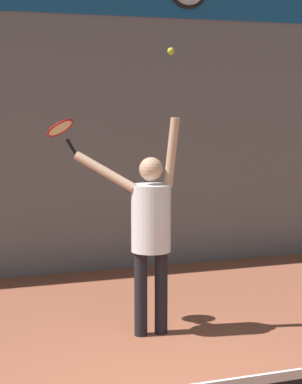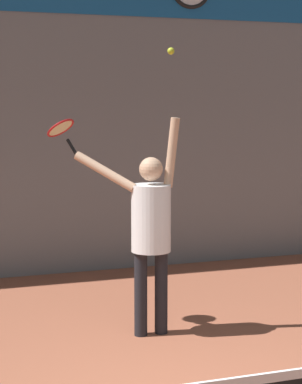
# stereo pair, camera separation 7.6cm
# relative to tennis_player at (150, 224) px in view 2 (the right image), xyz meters

# --- Properties ---
(back_wall) EXTENTS (18.00, 0.10, 5.00)m
(back_wall) POSITION_rel_tennis_player_xyz_m (-0.32, 2.82, 1.38)
(back_wall) COLOR slate
(back_wall) RESTS_ON ground_plane
(tennis_player) EXTENTS (0.99, 0.63, 2.18)m
(tennis_player) POSITION_rel_tennis_player_xyz_m (0.00, 0.00, 0.00)
(tennis_player) COLOR black
(tennis_player) RESTS_ON ground_plane
(tennis_racket) EXTENTS (0.40, 0.39, 0.38)m
(tennis_racket) POSITION_rel_tennis_player_xyz_m (-0.77, 0.52, 0.92)
(tennis_racket) COLOR black
(tennis_ball) EXTENTS (0.07, 0.07, 0.07)m
(tennis_ball) POSITION_rel_tennis_player_xyz_m (0.19, -0.05, 1.68)
(tennis_ball) COLOR #CCDB2D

